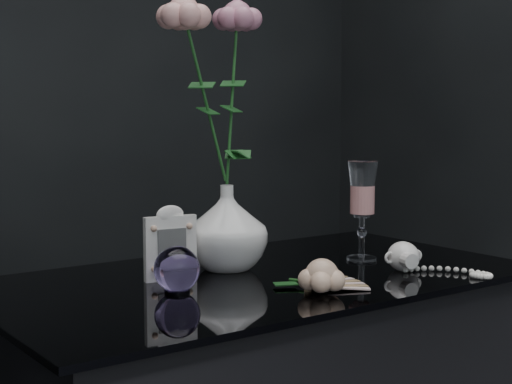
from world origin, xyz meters
TOP-DOWN VIEW (x-y plane):
  - vase at (-0.02, 0.13)m, footprint 0.19×0.19m
  - wine_glass at (0.26, 0.04)m, footprint 0.08×0.08m
  - picture_frame at (-0.16, 0.11)m, footprint 0.12×0.10m
  - paperweight at (-0.20, 0.02)m, footprint 0.10×0.10m
  - paper_fan at (-0.01, -0.11)m, footprint 0.24×0.20m
  - loose_rose at (-0.01, -0.14)m, footprint 0.16×0.20m
  - pearl_jar at (0.25, -0.08)m, footprint 0.26×0.26m
  - roses at (-0.05, 0.13)m, footprint 0.23×0.13m

SIDE VIEW (x-z plane):
  - paper_fan at x=-0.01m, z-range 0.76..0.78m
  - loose_rose at x=-0.01m, z-range 0.76..0.82m
  - pearl_jar at x=0.25m, z-range 0.76..0.82m
  - paperweight at x=-0.20m, z-range 0.76..0.84m
  - picture_frame at x=-0.16m, z-range 0.76..0.90m
  - vase at x=-0.02m, z-range 0.76..0.93m
  - wine_glass at x=0.26m, z-range 0.76..0.97m
  - roses at x=-0.05m, z-range 0.93..1.34m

